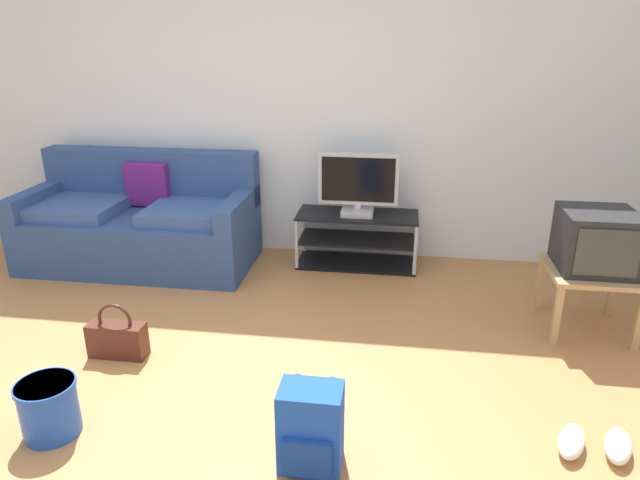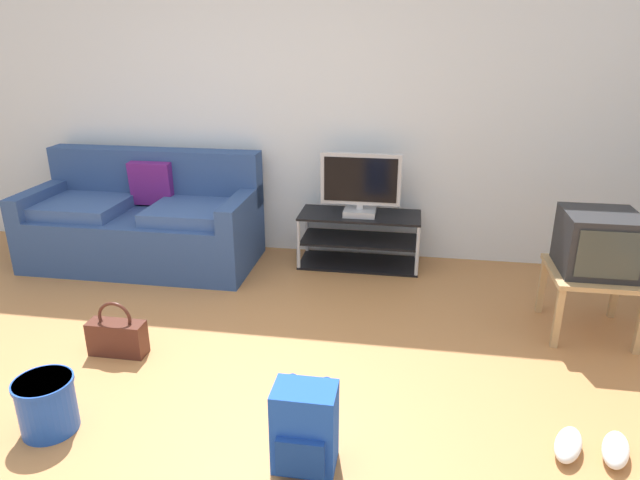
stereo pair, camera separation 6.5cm
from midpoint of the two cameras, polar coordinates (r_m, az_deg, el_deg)
The scene contains 11 objects.
ground_plane at distance 3.09m, azimuth -14.71°, elevation -17.17°, with size 9.00×9.80×0.02m, color #B27542.
wall_back at distance 4.83m, azimuth -4.90°, elevation 14.48°, with size 9.00×0.10×2.70m, color silver.
couch at distance 4.92m, azimuth -17.95°, elevation 1.60°, with size 1.85×0.86×0.90m.
tv_stand at distance 4.68m, azimuth 3.37°, elevation 0.08°, with size 0.98×0.42×0.44m.
flat_tv at distance 4.51m, azimuth 3.46°, elevation 5.58°, with size 0.64×0.22×0.50m.
side_table at distance 3.97m, azimuth 25.26°, elevation -3.52°, with size 0.53×0.53×0.43m.
crt_tv at distance 3.90m, azimuth 25.74°, elevation -0.04°, with size 0.44×0.44×0.38m.
backpack at distance 2.62m, azimuth -1.70°, elevation -18.52°, with size 0.28×0.27×0.40m.
handbag at distance 3.63m, azimuth -20.32°, elevation -9.31°, with size 0.34×0.13×0.35m.
cleaning_bucket at distance 3.12m, azimuth -26.31°, elevation -14.89°, with size 0.28×0.28×0.28m.
sneakers_pair at distance 3.04m, azimuth 25.46°, elevation -18.10°, with size 0.41×0.28×0.09m.
Camera 1 is at (1.05, -2.23, 1.84)m, focal length 31.62 mm.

